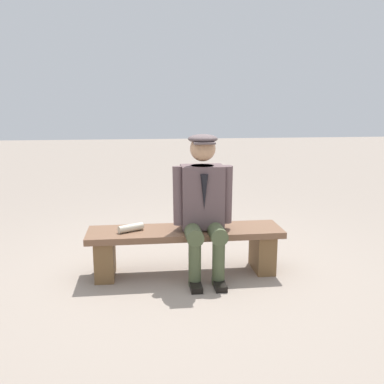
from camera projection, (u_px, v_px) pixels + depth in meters
ground_plane at (185, 273)px, 4.05m from camera, size 30.00×30.00×0.00m
bench at (185, 243)px, 3.99m from camera, size 1.80×0.44×0.43m
seated_man at (203, 201)px, 3.85m from camera, size 0.55×0.60×1.30m
rolled_magazine at (131, 228)px, 3.88m from camera, size 0.24×0.17×0.07m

